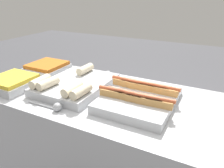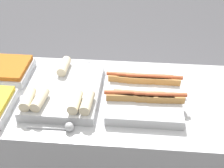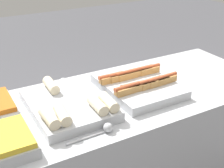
{
  "view_description": "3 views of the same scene",
  "coord_description": "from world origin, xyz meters",
  "px_view_note": "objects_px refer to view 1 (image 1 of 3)",
  "views": [
    {
      "loc": [
        0.44,
        -1.01,
        1.51
      ],
      "look_at": [
        -0.08,
        0.0,
        1.02
      ],
      "focal_mm": 35.0,
      "sensor_mm": 36.0,
      "label": 1
    },
    {
      "loc": [
        0.03,
        -1.29,
        1.96
      ],
      "look_at": [
        -0.08,
        0.0,
        1.02
      ],
      "focal_mm": 50.0,
      "sensor_mm": 36.0,
      "label": 2
    },
    {
      "loc": [
        -0.81,
        -1.28,
        1.75
      ],
      "look_at": [
        -0.08,
        0.0,
        1.02
      ],
      "focal_mm": 50.0,
      "sensor_mm": 36.0,
      "label": 3
    }
  ],
  "objects_px": {
    "tray_wraps": "(75,84)",
    "tray_side_front": "(13,82)",
    "tray_hotdogs": "(140,97)",
    "serving_spoon_near": "(55,107)",
    "tray_side_back": "(48,68)",
    "serving_spoon_far": "(105,74)"
  },
  "relations": [
    {
      "from": "tray_side_back",
      "to": "tray_hotdogs",
      "type": "bearing_deg",
      "value": -10.07
    },
    {
      "from": "tray_wraps",
      "to": "serving_spoon_near",
      "type": "bearing_deg",
      "value": -76.69
    },
    {
      "from": "serving_spoon_far",
      "to": "tray_side_back",
      "type": "bearing_deg",
      "value": -162.64
    },
    {
      "from": "serving_spoon_near",
      "to": "tray_side_back",
      "type": "bearing_deg",
      "value": 135.76
    },
    {
      "from": "tray_wraps",
      "to": "serving_spoon_far",
      "type": "relative_size",
      "value": 2.15
    },
    {
      "from": "tray_hotdogs",
      "to": "tray_side_front",
      "type": "height_order",
      "value": "tray_hotdogs"
    },
    {
      "from": "serving_spoon_near",
      "to": "serving_spoon_far",
      "type": "xyz_separation_m",
      "value": [
        0.0,
        0.54,
        -0.0
      ]
    },
    {
      "from": "tray_side_back",
      "to": "serving_spoon_far",
      "type": "xyz_separation_m",
      "value": [
        0.42,
        0.13,
        -0.02
      ]
    },
    {
      "from": "tray_wraps",
      "to": "tray_side_front",
      "type": "height_order",
      "value": "tray_wraps"
    },
    {
      "from": "serving_spoon_far",
      "to": "tray_wraps",
      "type": "bearing_deg",
      "value": -101.93
    },
    {
      "from": "tray_hotdogs",
      "to": "serving_spoon_near",
      "type": "relative_size",
      "value": 2.05
    },
    {
      "from": "tray_side_front",
      "to": "tray_wraps",
      "type": "bearing_deg",
      "value": 23.67
    },
    {
      "from": "tray_side_back",
      "to": "tray_side_front",
      "type": "bearing_deg",
      "value": -90.0
    },
    {
      "from": "tray_side_front",
      "to": "serving_spoon_near",
      "type": "bearing_deg",
      "value": -13.0
    },
    {
      "from": "tray_side_front",
      "to": "serving_spoon_far",
      "type": "bearing_deg",
      "value": 46.54
    },
    {
      "from": "serving_spoon_far",
      "to": "serving_spoon_near",
      "type": "bearing_deg",
      "value": -90.01
    },
    {
      "from": "tray_side_back",
      "to": "serving_spoon_near",
      "type": "relative_size",
      "value": 1.18
    },
    {
      "from": "tray_hotdogs",
      "to": "serving_spoon_far",
      "type": "xyz_separation_m",
      "value": [
        -0.36,
        0.27,
        -0.02
      ]
    },
    {
      "from": "tray_side_back",
      "to": "serving_spoon_far",
      "type": "distance_m",
      "value": 0.44
    },
    {
      "from": "tray_hotdogs",
      "to": "tray_side_front",
      "type": "xyz_separation_m",
      "value": [
        -0.78,
        -0.17,
        -0.0
      ]
    },
    {
      "from": "tray_hotdogs",
      "to": "tray_wraps",
      "type": "height_order",
      "value": "tray_wraps"
    },
    {
      "from": "tray_side_front",
      "to": "tray_side_back",
      "type": "relative_size",
      "value": 1.0
    }
  ]
}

